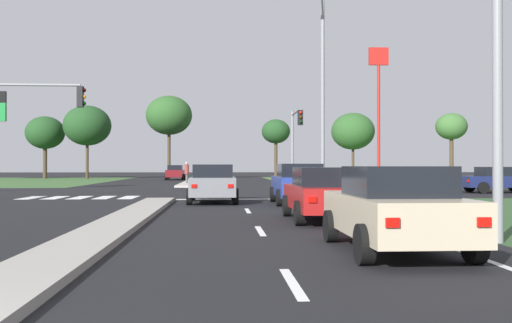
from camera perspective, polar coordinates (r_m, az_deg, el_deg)
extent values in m
plane|color=black|center=(33.34, -8.01, -3.04)|extent=(200.00, 200.00, 0.00)
cube|color=#476B38|center=(62.12, 18.08, -1.80)|extent=(35.00, 35.00, 0.01)
cube|color=gray|center=(14.51, -13.81, -6.18)|extent=(1.20, 22.00, 0.14)
cube|color=#ADA89E|center=(58.28, -6.12, -1.85)|extent=(1.20, 36.00, 0.14)
cube|color=silver|center=(7.66, 3.64, -11.91)|extent=(0.14, 2.00, 0.01)
cube|color=silver|center=(13.57, 0.42, -6.87)|extent=(0.14, 2.00, 0.01)
cube|color=silver|center=(19.53, -0.82, -4.90)|extent=(0.14, 2.00, 0.01)
cube|color=silver|center=(15.87, 12.18, -5.92)|extent=(0.14, 24.00, 0.01)
cube|color=silver|center=(26.28, -0.89, -3.74)|extent=(6.40, 0.50, 0.01)
cube|color=silver|center=(29.44, -21.35, -3.36)|extent=(0.70, 2.80, 0.01)
cube|color=silver|center=(29.11, -19.19, -3.40)|extent=(0.70, 2.80, 0.01)
cube|color=silver|center=(28.83, -16.98, -3.43)|extent=(0.70, 2.80, 0.01)
cube|color=silver|center=(28.58, -14.73, -3.46)|extent=(0.70, 2.80, 0.01)
cube|color=silver|center=(28.38, -12.45, -3.49)|extent=(0.70, 2.80, 0.01)
cube|color=#A31919|center=(16.25, 6.75, -3.55)|extent=(1.78, 4.27, 0.64)
cube|color=black|center=(16.08, 6.84, -1.51)|extent=(1.57, 1.96, 0.52)
cube|color=red|center=(14.01, 5.60, -3.79)|extent=(0.20, 0.04, 0.14)
cube|color=red|center=(14.29, 10.99, -3.72)|extent=(0.20, 0.04, 0.14)
cylinder|color=black|center=(17.49, 3.06, -4.39)|extent=(0.22, 0.64, 0.64)
cylinder|color=black|center=(17.78, 8.79, -4.31)|extent=(0.22, 0.64, 0.64)
cylinder|color=black|center=(14.78, 4.29, -5.11)|extent=(0.22, 0.64, 0.64)
cylinder|color=black|center=(15.13, 11.02, -5.00)|extent=(0.22, 0.64, 0.64)
cube|color=slate|center=(24.04, -4.28, -2.42)|extent=(1.81, 4.43, 0.74)
cube|color=black|center=(23.88, -4.28, -0.92)|extent=(1.59, 2.04, 0.52)
cube|color=red|center=(21.82, -6.15, -2.43)|extent=(0.20, 0.04, 0.14)
cube|color=red|center=(21.81, -2.54, -2.43)|extent=(0.20, 0.04, 0.14)
cylinder|color=black|center=(25.50, -6.27, -3.13)|extent=(0.22, 0.64, 0.64)
cylinder|color=black|center=(25.48, -2.21, -3.14)|extent=(0.22, 0.64, 0.64)
cylinder|color=black|center=(22.67, -6.60, -3.47)|extent=(0.22, 0.64, 0.64)
cylinder|color=black|center=(22.65, -2.03, -3.48)|extent=(0.22, 0.64, 0.64)
cube|color=#BCAD8E|center=(10.59, 13.46, -5.12)|extent=(1.74, 4.18, 0.68)
cube|color=black|center=(10.42, 13.69, -1.89)|extent=(1.53, 1.92, 0.52)
cube|color=red|center=(8.38, 13.36, -5.90)|extent=(0.20, 0.04, 0.14)
cube|color=red|center=(8.86, 21.62, -5.59)|extent=(0.20, 0.04, 0.14)
cylinder|color=black|center=(11.70, 7.41, -6.35)|extent=(0.22, 0.64, 0.64)
cylinder|color=black|center=(12.16, 15.55, -6.12)|extent=(0.22, 0.64, 0.64)
cylinder|color=black|center=(9.11, 10.66, -8.05)|extent=(0.22, 0.64, 0.64)
cylinder|color=black|center=(9.69, 20.80, -7.57)|extent=(0.22, 0.64, 0.64)
cube|color=navy|center=(23.21, 4.25, -2.46)|extent=(1.84, 4.21, 0.77)
cube|color=black|center=(23.05, 4.30, -0.87)|extent=(1.62, 1.94, 0.52)
cube|color=red|center=(21.01, 3.15, -2.46)|extent=(0.20, 0.04, 0.14)
cube|color=red|center=(21.22, 6.91, -2.44)|extent=(0.20, 0.04, 0.14)
cylinder|color=black|center=(24.46, 1.68, -3.25)|extent=(0.22, 0.64, 0.64)
cylinder|color=black|center=(24.69, 5.94, -3.22)|extent=(0.22, 0.64, 0.64)
cylinder|color=black|center=(21.78, 2.33, -3.60)|extent=(0.22, 0.64, 0.64)
cylinder|color=black|center=(22.05, 7.10, -3.56)|extent=(0.22, 0.64, 0.64)
cube|color=maroon|center=(62.46, -7.99, -1.17)|extent=(1.75, 4.41, 0.75)
cube|color=black|center=(62.61, -7.98, -0.59)|extent=(1.54, 2.03, 0.52)
cube|color=red|center=(64.63, -7.25, -1.08)|extent=(0.20, 0.04, 0.14)
cube|color=red|center=(64.73, -8.43, -1.08)|extent=(0.20, 0.04, 0.14)
cylinder|color=black|center=(61.00, -7.27, -1.55)|extent=(0.22, 0.64, 0.64)
cylinder|color=black|center=(61.14, -8.91, -1.54)|extent=(0.22, 0.64, 0.64)
cylinder|color=black|center=(63.82, -7.11, -1.50)|extent=(0.22, 0.64, 0.64)
cylinder|color=black|center=(63.95, -8.68, -1.49)|extent=(0.22, 0.64, 0.64)
cube|color=#161E47|center=(35.31, 22.90, -1.84)|extent=(4.15, 1.74, 0.62)
cube|color=black|center=(35.23, 22.68, -0.91)|extent=(1.91, 1.54, 0.52)
cube|color=red|center=(35.03, 19.35, -1.76)|extent=(0.04, 0.20, 0.14)
cube|color=red|center=(33.81, 20.23, -1.80)|extent=(0.04, 0.20, 0.14)
cylinder|color=black|center=(35.54, 20.36, -2.34)|extent=(0.64, 0.22, 0.64)
cylinder|color=black|center=(33.95, 21.55, -2.43)|extent=(0.64, 0.22, 0.64)
cylinder|color=gray|center=(28.09, -20.80, 7.10)|extent=(3.82, 0.12, 0.12)
cube|color=black|center=(27.53, -16.98, 6.14)|extent=(0.26, 0.32, 0.95)
sphere|color=#360503|center=(27.53, -16.65, 6.77)|extent=(0.20, 0.20, 0.20)
sphere|color=orange|center=(27.49, -16.65, 6.15)|extent=(0.20, 0.20, 0.20)
sphere|color=black|center=(27.46, -16.66, 5.53)|extent=(0.20, 0.20, 0.20)
cylinder|color=gray|center=(40.14, 3.62, 1.20)|extent=(0.18, 0.18, 5.32)
cylinder|color=gray|center=(38.33, 3.99, 4.89)|extent=(0.12, 3.96, 0.12)
cube|color=black|center=(36.33, 4.40, 4.35)|extent=(0.32, 0.26, 0.95)
sphere|color=red|center=(36.20, 4.44, 4.85)|extent=(0.20, 0.20, 0.20)
sphere|color=#3A2405|center=(36.17, 4.44, 4.38)|extent=(0.20, 0.20, 0.20)
sphere|color=black|center=(36.15, 4.44, 3.90)|extent=(0.20, 0.20, 0.20)
cylinder|color=gray|center=(31.23, 6.61, 6.52)|extent=(0.20, 0.20, 10.60)
cylinder|color=#4C4C4C|center=(46.16, -6.87, -1.69)|extent=(0.16, 0.16, 0.72)
cylinder|color=maroon|center=(46.15, -6.86, -0.77)|extent=(0.34, 0.34, 0.76)
sphere|color=tan|center=(46.15, -6.86, -0.16)|extent=(0.21, 0.21, 0.21)
cylinder|color=red|center=(53.94, 12.03, 3.68)|extent=(0.28, 0.28, 10.74)
cube|color=red|center=(54.73, 12.02, 10.13)|extent=(1.80, 0.30, 1.60)
torus|color=yellow|center=(54.79, 11.57, 10.12)|extent=(0.96, 0.16, 0.96)
torus|color=yellow|center=(54.99, 12.37, 10.08)|extent=(0.96, 0.16, 0.96)
cylinder|color=#423323|center=(72.80, -20.14, 0.06)|extent=(0.47, 0.47, 4.20)
ellipsoid|color=#1E421E|center=(72.90, -20.13, 2.70)|extent=(4.55, 4.55, 3.87)
cylinder|color=#423323|center=(69.44, -16.35, 0.27)|extent=(0.34, 0.34, 4.68)
ellipsoid|color=#1E421E|center=(69.59, -16.35, 3.44)|extent=(5.46, 5.46, 4.64)
cylinder|color=#423323|center=(65.33, -8.60, 0.78)|extent=(0.35, 0.35, 5.76)
ellipsoid|color=#285123|center=(65.56, -8.59, 4.54)|extent=(5.16, 5.16, 4.38)
cylinder|color=#423323|center=(68.47, 1.98, 0.26)|extent=(0.39, 0.39, 4.68)
ellipsoid|color=#1E421E|center=(68.59, 1.97, 2.99)|extent=(3.38, 3.38, 2.87)
cylinder|color=#423323|center=(71.23, 9.57, 0.08)|extent=(0.32, 0.32, 4.28)
ellipsoid|color=#285123|center=(71.35, 9.56, 2.97)|extent=(5.28, 5.28, 4.49)
cylinder|color=#423323|center=(75.03, 18.77, 0.47)|extent=(0.48, 0.48, 5.33)
ellipsoid|color=#38602D|center=(75.17, 18.76, 3.31)|extent=(3.84, 3.84, 3.27)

